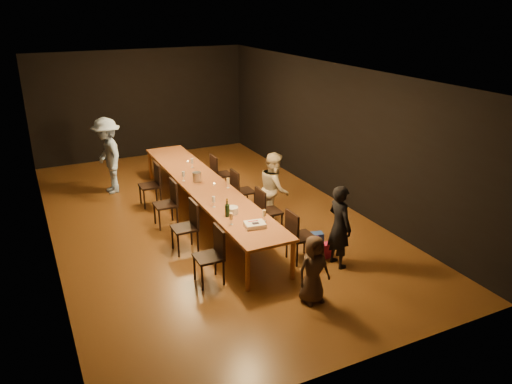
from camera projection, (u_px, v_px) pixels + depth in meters
name	position (u px, v px, depth m)	size (l,w,h in m)	color
ground	(206.00, 218.00, 10.38)	(10.00, 10.00, 0.00)	#4D2D13
room_shell	(202.00, 120.00, 9.63)	(6.04, 10.04, 3.02)	black
table	(205.00, 186.00, 10.13)	(0.90, 6.00, 0.75)	#9C582D
chair_right_0	(301.00, 236.00, 8.55)	(0.42, 0.42, 0.93)	black
chair_right_1	(269.00, 211.00, 9.55)	(0.42, 0.42, 0.93)	black
chair_right_2	(243.00, 191.00, 10.56)	(0.42, 0.42, 0.93)	black
chair_right_3	(222.00, 174.00, 11.57)	(0.42, 0.42, 0.93)	black
chair_left_0	(208.00, 256.00, 7.85)	(0.42, 0.42, 0.93)	black
chair_left_1	(184.00, 227.00, 8.86)	(0.42, 0.42, 0.93)	black
chair_left_2	(165.00, 204.00, 9.87)	(0.42, 0.42, 0.93)	black
chair_left_3	(150.00, 185.00, 10.87)	(0.42, 0.42, 0.93)	black
woman_birthday	(339.00, 226.00, 8.30)	(0.52, 0.34, 1.44)	black
woman_tan	(274.00, 189.00, 9.88)	(0.72, 0.56, 1.48)	beige
man_blue	(108.00, 156.00, 11.47)	(1.15, 0.66, 1.78)	#97B9EA
child	(314.00, 269.00, 7.34)	(0.52, 0.34, 1.06)	#453226
gift_bag_red	(325.00, 251.00, 8.73)	(0.23, 0.13, 0.28)	#BF1C50
gift_bag_blue	(316.00, 241.00, 9.04)	(0.25, 0.17, 0.31)	#2547A2
birthday_cake	(255.00, 225.00, 8.20)	(0.37, 0.31, 0.08)	white
plate_stack	(232.00, 210.00, 8.70)	(0.21, 0.21, 0.12)	white
champagne_bottle	(227.00, 207.00, 8.54)	(0.08, 0.08, 0.34)	black
ice_bucket	(197.00, 177.00, 10.22)	(0.18, 0.18, 0.20)	#A6A6AB
wineglass_0	(231.00, 219.00, 8.25)	(0.06, 0.06, 0.21)	beige
wineglass_1	(264.00, 216.00, 8.37)	(0.06, 0.06, 0.21)	beige
wineglass_2	(214.00, 202.00, 8.95)	(0.06, 0.06, 0.21)	silver
wineglass_3	(228.00, 183.00, 9.87)	(0.06, 0.06, 0.21)	beige
wineglass_4	(183.00, 176.00, 10.25)	(0.06, 0.06, 0.21)	silver
wineglass_5	(192.00, 163.00, 11.07)	(0.06, 0.06, 0.21)	silver
tealight_near	(260.00, 223.00, 8.30)	(0.05, 0.05, 0.03)	#B2B7B2
tealight_mid	(214.00, 184.00, 10.06)	(0.05, 0.05, 0.03)	#B2B7B2
tealight_far	(188.00, 162.00, 11.45)	(0.05, 0.05, 0.03)	#B2B7B2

